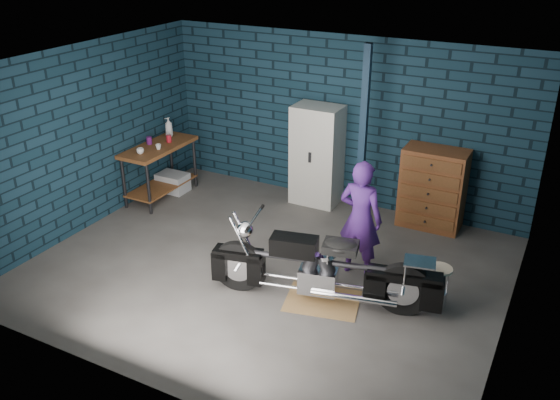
{
  "coord_description": "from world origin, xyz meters",
  "views": [
    {
      "loc": [
        3.3,
        -5.93,
        4.18
      ],
      "look_at": [
        0.04,
        0.3,
        0.89
      ],
      "focal_mm": 38.0,
      "sensor_mm": 36.0,
      "label": 1
    }
  ],
  "objects_px": {
    "workbench": "(161,171)",
    "person": "(360,219)",
    "motorcycle": "(324,264)",
    "locker": "(317,155)",
    "tool_chest": "(432,189)",
    "storage_bin": "(173,182)",
    "shop_stool": "(437,287)"
  },
  "relations": [
    {
      "from": "workbench",
      "to": "shop_stool",
      "type": "xyz_separation_m",
      "value": [
        4.89,
        -1.04,
        -0.18
      ]
    },
    {
      "from": "locker",
      "to": "shop_stool",
      "type": "bearing_deg",
      "value": -39.24
    },
    {
      "from": "storage_bin",
      "to": "tool_chest",
      "type": "bearing_deg",
      "value": 9.97
    },
    {
      "from": "tool_chest",
      "to": "shop_stool",
      "type": "relative_size",
      "value": 2.27
    },
    {
      "from": "motorcycle",
      "to": "workbench",
      "type": "bearing_deg",
      "value": 143.94
    },
    {
      "from": "workbench",
      "to": "motorcycle",
      "type": "distance_m",
      "value": 3.97
    },
    {
      "from": "workbench",
      "to": "person",
      "type": "xyz_separation_m",
      "value": [
        3.78,
        -0.73,
        0.33
      ]
    },
    {
      "from": "workbench",
      "to": "locker",
      "type": "bearing_deg",
      "value": 23.19
    },
    {
      "from": "motorcycle",
      "to": "storage_bin",
      "type": "xyz_separation_m",
      "value": [
        -3.63,
        1.84,
        -0.37
      ]
    },
    {
      "from": "storage_bin",
      "to": "workbench",
      "type": "bearing_deg",
      "value": -94.22
    },
    {
      "from": "storage_bin",
      "to": "locker",
      "type": "xyz_separation_m",
      "value": [
        2.36,
        0.75,
        0.66
      ]
    },
    {
      "from": "workbench",
      "to": "shop_stool",
      "type": "bearing_deg",
      "value": -11.98
    },
    {
      "from": "locker",
      "to": "shop_stool",
      "type": "xyz_separation_m",
      "value": [
        2.52,
        -2.06,
        -0.54
      ]
    },
    {
      "from": "motorcycle",
      "to": "storage_bin",
      "type": "height_order",
      "value": "motorcycle"
    },
    {
      "from": "workbench",
      "to": "person",
      "type": "bearing_deg",
      "value": -10.99
    },
    {
      "from": "workbench",
      "to": "storage_bin",
      "type": "height_order",
      "value": "workbench"
    },
    {
      "from": "workbench",
      "to": "tool_chest",
      "type": "distance_m",
      "value": 4.39
    },
    {
      "from": "tool_chest",
      "to": "motorcycle",
      "type": "bearing_deg",
      "value": -103.47
    },
    {
      "from": "person",
      "to": "locker",
      "type": "bearing_deg",
      "value": -48.34
    },
    {
      "from": "locker",
      "to": "tool_chest",
      "type": "height_order",
      "value": "locker"
    },
    {
      "from": "workbench",
      "to": "person",
      "type": "height_order",
      "value": "person"
    },
    {
      "from": "workbench",
      "to": "person",
      "type": "relative_size",
      "value": 0.89
    },
    {
      "from": "workbench",
      "to": "locker",
      "type": "height_order",
      "value": "locker"
    },
    {
      "from": "motorcycle",
      "to": "locker",
      "type": "height_order",
      "value": "locker"
    },
    {
      "from": "person",
      "to": "storage_bin",
      "type": "distance_m",
      "value": 3.94
    },
    {
      "from": "storage_bin",
      "to": "shop_stool",
      "type": "distance_m",
      "value": 5.05
    },
    {
      "from": "motorcycle",
      "to": "locker",
      "type": "distance_m",
      "value": 2.89
    },
    {
      "from": "storage_bin",
      "to": "tool_chest",
      "type": "relative_size",
      "value": 0.41
    },
    {
      "from": "person",
      "to": "tool_chest",
      "type": "distance_m",
      "value": 1.83
    },
    {
      "from": "locker",
      "to": "shop_stool",
      "type": "distance_m",
      "value": 3.3
    },
    {
      "from": "motorcycle",
      "to": "shop_stool",
      "type": "bearing_deg",
      "value": 10.13
    },
    {
      "from": "storage_bin",
      "to": "motorcycle",
      "type": "bearing_deg",
      "value": -26.87
    }
  ]
}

